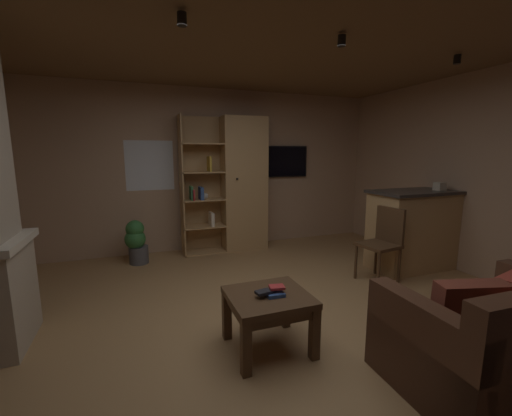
{
  "coord_description": "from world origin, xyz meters",
  "views": [
    {
      "loc": [
        -1.11,
        -2.57,
        1.59
      ],
      "look_at": [
        0.0,
        0.4,
        1.05
      ],
      "focal_mm": 22.76,
      "sensor_mm": 36.0,
      "label": 1
    }
  ],
  "objects": [
    {
      "name": "window_pane_back",
      "position": [
        -0.88,
        2.73,
        1.4
      ],
      "size": [
        0.72,
        0.01,
        0.76
      ],
      "primitive_type": "cube",
      "color": "white"
    },
    {
      "name": "potted_floor_plant",
      "position": [
        -1.14,
        2.28,
        0.33
      ],
      "size": [
        0.32,
        0.29,
        0.64
      ],
      "color": "#4C4C51",
      "rests_on": "ground"
    },
    {
      "name": "floor",
      "position": [
        0.0,
        0.0,
        -0.01
      ],
      "size": [
        5.95,
        5.47,
        0.02
      ],
      "primitive_type": "cube",
      "color": "#A37A4C",
      "rests_on": "ground"
    },
    {
      "name": "wall_mounted_tv",
      "position": [
        1.35,
        2.7,
        1.44
      ],
      "size": [
        0.97,
        0.06,
        0.54
      ],
      "color": "black"
    },
    {
      "name": "table_book_0",
      "position": [
        -0.12,
        -0.36,
        0.48
      ],
      "size": [
        0.14,
        0.1,
        0.03
      ],
      "primitive_type": "cube",
      "rotation": [
        0.0,
        0.0,
        -0.05
      ],
      "color": "#2D4C8C",
      "rests_on": "coffee_table"
    },
    {
      "name": "wall_right",
      "position": [
        3.01,
        0.0,
        1.3
      ],
      "size": [
        0.06,
        5.47,
        2.61
      ],
      "primitive_type": "cube",
      "color": "tan",
      "rests_on": "ground"
    },
    {
      "name": "leather_couch",
      "position": [
        1.19,
        -1.25,
        0.32
      ],
      "size": [
        1.49,
        0.93,
        0.84
      ],
      "color": "#4C2D1E",
      "rests_on": "ground"
    },
    {
      "name": "kitchen_bar_counter",
      "position": [
        2.53,
        0.76,
        0.55
      ],
      "size": [
        1.36,
        0.65,
        1.09
      ],
      "color": "tan",
      "rests_on": "ground"
    },
    {
      "name": "track_light_spot_1",
      "position": [
        -0.73,
        -0.02,
        2.54
      ],
      "size": [
        0.07,
        0.07,
        0.09
      ],
      "primitive_type": "cylinder",
      "color": "black"
    },
    {
      "name": "coffee_table",
      "position": [
        -0.16,
        -0.31,
        0.38
      ],
      "size": [
        0.64,
        0.59,
        0.47
      ],
      "color": "#4C331E",
      "rests_on": "ground"
    },
    {
      "name": "tissue_box",
      "position": [
        2.75,
        0.66,
        1.14
      ],
      "size": [
        0.13,
        0.13,
        0.11
      ],
      "primitive_type": "cube",
      "rotation": [
        0.0,
        0.0,
        -0.06
      ],
      "color": "#BFB299",
      "rests_on": "kitchen_bar_counter"
    },
    {
      "name": "track_light_spot_3",
      "position": [
        2.07,
        0.02,
        2.54
      ],
      "size": [
        0.07,
        0.07,
        0.09
      ],
      "primitive_type": "cylinder",
      "color": "black"
    },
    {
      "name": "bookshelf_cabinet",
      "position": [
        0.48,
        2.49,
        1.07
      ],
      "size": [
        1.38,
        0.41,
        2.16
      ],
      "color": "tan",
      "rests_on": "ground"
    },
    {
      "name": "track_light_spot_2",
      "position": [
        0.62,
        -0.04,
        2.54
      ],
      "size": [
        0.07,
        0.07,
        0.09
      ],
      "primitive_type": "cylinder",
      "color": "black"
    },
    {
      "name": "dining_chair",
      "position": [
        1.75,
        0.55,
        0.53
      ],
      "size": [
        0.48,
        0.48,
        0.92
      ],
      "color": "#4C331E",
      "rests_on": "ground"
    },
    {
      "name": "table_book_2",
      "position": [
        -0.1,
        -0.33,
        0.53
      ],
      "size": [
        0.14,
        0.11,
        0.02
      ],
      "primitive_type": "cube",
      "rotation": [
        0.0,
        0.0,
        -0.19
      ],
      "color": "#B22D2D",
      "rests_on": "coffee_table"
    },
    {
      "name": "ceiling",
      "position": [
        0.0,
        0.0,
        2.62
      ],
      "size": [
        5.95,
        5.47,
        0.02
      ],
      "primitive_type": "cube",
      "color": "brown"
    },
    {
      "name": "table_book_1",
      "position": [
        -0.21,
        -0.34,
        0.51
      ],
      "size": [
        0.13,
        0.1,
        0.02
      ],
      "primitive_type": "cube",
      "rotation": [
        0.0,
        0.0,
        0.16
      ],
      "color": "black",
      "rests_on": "coffee_table"
    },
    {
      "name": "wall_back",
      "position": [
        0.0,
        2.76,
        1.3
      ],
      "size": [
        6.07,
        0.06,
        2.61
      ],
      "primitive_type": "cube",
      "color": "tan",
      "rests_on": "ground"
    }
  ]
}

